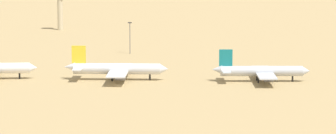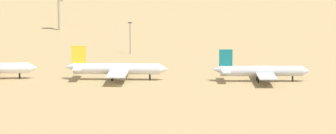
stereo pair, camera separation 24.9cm
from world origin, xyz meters
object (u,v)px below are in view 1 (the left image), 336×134
Objects in this scene: parked_jet_yellow_4 at (116,69)px; control_tower at (60,3)px; light_pole_mid at (130,35)px; parked_jet_teal_5 at (261,71)px.

control_tower is (-38.18, 176.28, 11.10)m from parked_jet_yellow_4.
light_pole_mid is at bearing 90.47° from parked_jet_yellow_4.
parked_jet_yellow_4 is 1.59× the size of control_tower.
control_tower reaches higher than light_pole_mid.
parked_jet_yellow_4 is at bearing 175.90° from parked_jet_teal_5.
parked_jet_teal_5 is at bearing -1.58° from parked_jet_yellow_4.
parked_jet_teal_5 is at bearing -57.06° from light_pole_mid.
control_tower is at bearing 112.66° from light_pole_mid.
light_pole_mid is (4.22, 74.73, 4.26)m from parked_jet_yellow_4.
parked_jet_teal_5 is at bearing -62.57° from control_tower.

